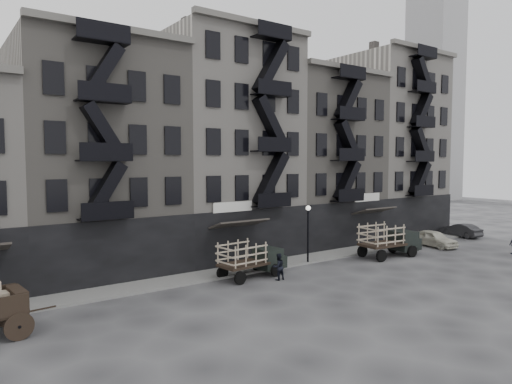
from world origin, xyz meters
TOP-DOWN VIEW (x-y plane):
  - ground at (0.00, 0.00)m, footprint 140.00×140.00m
  - sidewalk at (0.00, 3.75)m, footprint 55.00×2.50m
  - building_midwest at (-10.00, 9.83)m, footprint 10.00×11.35m
  - building_center at (-0.00, 9.82)m, footprint 10.00×11.35m
  - building_mideast at (10.00, 9.83)m, footprint 10.00×11.35m
  - building_east at (20.00, 9.82)m, footprint 10.00×11.35m
  - lamp_post at (3.00, 2.60)m, footprint 0.36×0.36m
  - distant_tower at (60.00, 30.00)m, footprint 8.00×8.00m
  - stake_truck_west at (-2.50, 1.90)m, footprint 4.90×2.33m
  - stake_truck_east at (9.85, 0.73)m, footprint 5.46×2.61m
  - car_east at (16.46, 1.17)m, footprint 2.18×4.40m
  - car_far at (23.23, 2.60)m, footprint 1.87×4.15m
  - pedestrian_mid at (-1.51, 0.36)m, footprint 0.87×0.70m

SIDE VIEW (x-z plane):
  - ground at x=0.00m, z-range 0.00..0.00m
  - sidewalk at x=0.00m, z-range 0.00..0.15m
  - car_far at x=23.23m, z-range 0.00..1.32m
  - car_east at x=16.46m, z-range 0.00..1.44m
  - pedestrian_mid at x=-1.51m, z-range 0.00..1.69m
  - stake_truck_west at x=-2.50m, z-range 0.17..2.56m
  - stake_truck_east at x=9.85m, z-range 0.19..2.85m
  - lamp_post at x=3.00m, z-range 0.64..4.92m
  - building_midwest at x=-10.00m, z-range -0.60..15.60m
  - building_mideast at x=10.00m, z-range -0.60..15.60m
  - building_center at x=0.00m, z-range -0.60..17.60m
  - building_east at x=20.00m, z-range -0.60..18.60m
  - distant_tower at x=60.00m, z-range 0.76..66.76m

